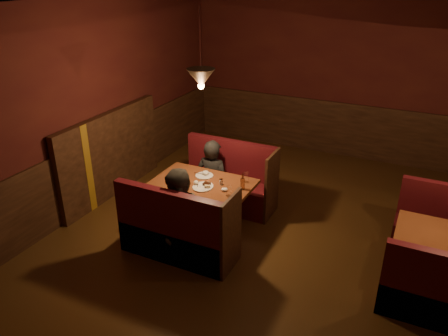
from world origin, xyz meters
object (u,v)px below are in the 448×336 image
at_px(main_table, 204,193).
at_px(main_bench_near, 177,236).
at_px(second_bench_near, 445,300).
at_px(second_bench_far, 447,233).
at_px(main_bench_far, 229,185).
at_px(second_table, 447,248).
at_px(diner_b, 181,201).
at_px(diner_a, 212,163).

distance_m(main_table, main_bench_near, 0.77).
distance_m(main_bench_near, second_bench_near, 2.93).
bearing_deg(second_bench_far, second_bench_near, -90.00).
relative_size(main_bench_far, second_table, 1.29).
distance_m(main_bench_far, main_bench_near, 1.47).
xyz_separation_m(main_table, diner_b, (0.04, -0.65, 0.21)).
bearing_deg(main_table, second_table, 2.83).
relative_size(main_bench_near, second_table, 1.29).
height_order(main_table, main_bench_far, main_bench_far).
xyz_separation_m(main_bench_far, main_bench_near, (0.00, -1.47, 0.00)).
relative_size(main_table, diner_a, 0.93).
relative_size(second_table, second_bench_far, 0.90).
relative_size(main_bench_near, second_bench_far, 1.17).
distance_m(main_bench_far, second_bench_near, 3.18).
distance_m(second_table, diner_a, 3.13).
bearing_deg(diner_a, diner_b, 99.66).
distance_m(main_bench_far, diner_b, 1.45).
height_order(main_bench_far, diner_a, diner_a).
bearing_deg(second_bench_near, main_bench_near, -175.69).
bearing_deg(second_table, diner_a, 172.00).
xyz_separation_m(main_bench_near, diner_a, (-0.19, 1.31, 0.39)).
xyz_separation_m(diner_a, diner_b, (0.22, -1.22, 0.04)).
bearing_deg(main_bench_far, main_table, -91.04).
distance_m(second_bench_far, second_bench_near, 1.31).
distance_m(diner_a, diner_b, 1.24).
distance_m(main_table, second_bench_far, 3.06).
distance_m(main_table, second_bench_near, 2.99).
xyz_separation_m(main_bench_far, second_bench_near, (2.92, -1.24, -0.03)).
relative_size(main_bench_near, second_bench_near, 1.17).
distance_m(main_table, main_bench_far, 0.77).
distance_m(second_bench_near, diner_a, 3.33).
relative_size(main_bench_near, diner_b, 0.96).
bearing_deg(main_bench_near, main_table, 91.04).
distance_m(second_bench_far, diner_b, 3.27).
bearing_deg(main_bench_far, second_table, -11.48).
xyz_separation_m(second_bench_near, diner_a, (-3.11, 1.09, 0.42)).
relative_size(main_bench_far, diner_a, 1.02).
bearing_deg(main_table, second_bench_far, 15.23).
bearing_deg(diner_b, second_bench_far, 6.38).
bearing_deg(second_table, diner_b, -164.60).
bearing_deg(main_bench_far, main_bench_near, -90.00).
bearing_deg(main_table, main_bench_far, 88.96).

